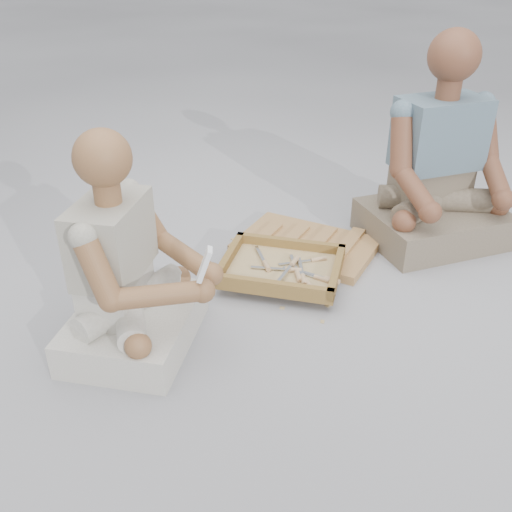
# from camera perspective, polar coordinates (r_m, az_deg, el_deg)

# --- Properties ---
(ground) EXTENTS (60.00, 60.00, 0.00)m
(ground) POSITION_cam_1_polar(r_m,az_deg,el_deg) (2.17, 0.18, -8.36)
(ground) COLOR #A3A3A8
(ground) RESTS_ON ground
(carved_panel) EXTENTS (0.74, 0.61, 0.04)m
(carved_panel) POSITION_cam_1_polar(r_m,az_deg,el_deg) (2.76, 5.03, 1.07)
(carved_panel) COLOR #97623A
(carved_panel) RESTS_ON ground
(tool_tray) EXTENTS (0.55, 0.46, 0.07)m
(tool_tray) POSITION_cam_1_polar(r_m,az_deg,el_deg) (2.48, 2.57, -1.18)
(tool_tray) COLOR brown
(tool_tray) RESTS_ON carved_panel
(chisel_0) EXTENTS (0.07, 0.22, 0.02)m
(chisel_0) POSITION_cam_1_polar(r_m,az_deg,el_deg) (2.43, 4.17, -1.77)
(chisel_0) COLOR silver
(chisel_0) RESTS_ON tool_tray
(chisel_1) EXTENTS (0.21, 0.10, 0.02)m
(chisel_1) POSITION_cam_1_polar(r_m,az_deg,el_deg) (2.41, 7.10, -2.26)
(chisel_1) COLOR silver
(chisel_1) RESTS_ON tool_tray
(chisel_2) EXTENTS (0.06, 0.22, 0.02)m
(chisel_2) POSITION_cam_1_polar(r_m,az_deg,el_deg) (2.40, 4.73, -2.12)
(chisel_2) COLOR silver
(chisel_2) RESTS_ON tool_tray
(chisel_3) EXTENTS (0.10, 0.21, 0.02)m
(chisel_3) POSITION_cam_1_polar(r_m,az_deg,el_deg) (2.49, 0.92, -0.75)
(chisel_3) COLOR silver
(chisel_3) RESTS_ON tool_tray
(chisel_4) EXTENTS (0.21, 0.10, 0.02)m
(chisel_4) POSITION_cam_1_polar(r_m,az_deg,el_deg) (2.54, 5.81, -0.39)
(chisel_4) COLOR silver
(chisel_4) RESTS_ON tool_tray
(chisel_5) EXTENTS (0.22, 0.02, 0.02)m
(chisel_5) POSITION_cam_1_polar(r_m,az_deg,el_deg) (2.46, 3.26, -1.36)
(chisel_5) COLOR silver
(chisel_5) RESTS_ON tool_tray
(chisel_6) EXTENTS (0.08, 0.22, 0.02)m
(chisel_6) POSITION_cam_1_polar(r_m,az_deg,el_deg) (2.48, 3.67, -0.75)
(chisel_6) COLOR silver
(chisel_6) RESTS_ON tool_tray
(chisel_7) EXTENTS (0.21, 0.10, 0.02)m
(chisel_7) POSITION_cam_1_polar(r_m,az_deg,el_deg) (2.41, 6.14, -2.16)
(chisel_7) COLOR silver
(chisel_7) RESTS_ON tool_tray
(chisel_8) EXTENTS (0.12, 0.20, 0.02)m
(chisel_8) POSITION_cam_1_polar(r_m,az_deg,el_deg) (2.37, 5.09, -2.57)
(chisel_8) COLOR silver
(chisel_8) RESTS_ON tool_tray
(wood_chip_0) EXTENTS (0.02, 0.02, 0.00)m
(wood_chip_0) POSITION_cam_1_polar(r_m,az_deg,el_deg) (2.83, 4.72, 1.42)
(wood_chip_0) COLOR tan
(wood_chip_0) RESTS_ON ground
(wood_chip_1) EXTENTS (0.02, 0.02, 0.00)m
(wood_chip_1) POSITION_cam_1_polar(r_m,az_deg,el_deg) (2.33, -6.54, -5.62)
(wood_chip_1) COLOR tan
(wood_chip_1) RESTS_ON ground
(wood_chip_2) EXTENTS (0.02, 0.02, 0.00)m
(wood_chip_2) POSITION_cam_1_polar(r_m,az_deg,el_deg) (2.37, 7.24, -4.95)
(wood_chip_2) COLOR tan
(wood_chip_2) RESTS_ON ground
(wood_chip_3) EXTENTS (0.02, 0.02, 0.00)m
(wood_chip_3) POSITION_cam_1_polar(r_m,az_deg,el_deg) (2.27, 6.66, -6.53)
(wood_chip_3) COLOR tan
(wood_chip_3) RESTS_ON ground
(wood_chip_4) EXTENTS (0.02, 0.02, 0.00)m
(wood_chip_4) POSITION_cam_1_polar(r_m,az_deg,el_deg) (2.85, -2.32, 1.69)
(wood_chip_4) COLOR tan
(wood_chip_4) RESTS_ON ground
(wood_chip_5) EXTENTS (0.02, 0.02, 0.00)m
(wood_chip_5) POSITION_cam_1_polar(r_m,az_deg,el_deg) (2.49, 4.88, -2.92)
(wood_chip_5) COLOR tan
(wood_chip_5) RESTS_ON ground
(wood_chip_6) EXTENTS (0.02, 0.02, 0.00)m
(wood_chip_6) POSITION_cam_1_polar(r_m,az_deg,el_deg) (2.60, 1.49, -1.24)
(wood_chip_6) COLOR tan
(wood_chip_6) RESTS_ON ground
(wood_chip_7) EXTENTS (0.02, 0.02, 0.00)m
(wood_chip_7) POSITION_cam_1_polar(r_m,az_deg,el_deg) (2.34, 2.63, -5.21)
(wood_chip_7) COLOR tan
(wood_chip_7) RESTS_ON ground
(craftsman) EXTENTS (0.55, 0.54, 0.81)m
(craftsman) POSITION_cam_1_polar(r_m,az_deg,el_deg) (2.06, -12.72, -2.17)
(craftsman) COLOR beige
(craftsman) RESTS_ON ground
(companion) EXTENTS (0.79, 0.74, 0.99)m
(companion) POSITION_cam_1_polar(r_m,az_deg,el_deg) (2.87, 17.77, 7.66)
(companion) COLOR #776955
(companion) RESTS_ON ground
(mobile_phone) EXTENTS (0.06, 0.06, 0.12)m
(mobile_phone) POSITION_cam_1_polar(r_m,az_deg,el_deg) (1.86, -5.17, -0.85)
(mobile_phone) COLOR white
(mobile_phone) RESTS_ON craftsman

